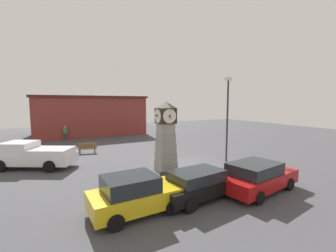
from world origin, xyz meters
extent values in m
plane|color=#424247|center=(0.00, 0.00, 0.00)|extent=(67.66, 67.66, 0.00)
cube|color=gray|center=(-2.39, -0.87, 0.32)|extent=(1.21, 1.21, 0.64)
cube|color=gray|center=(-2.39, -0.87, 0.97)|extent=(1.14, 1.14, 0.64)
cube|color=gray|center=(-2.39, -0.87, 1.61)|extent=(1.08, 1.08, 0.64)
cube|color=gray|center=(-2.39, -0.87, 2.25)|extent=(1.01, 1.01, 0.64)
cube|color=gray|center=(-2.39, -0.87, 2.90)|extent=(0.94, 0.94, 0.64)
cube|color=#2D2316|center=(-2.39, -0.87, 3.72)|extent=(1.11, 1.11, 1.00)
cylinder|color=white|center=(-2.39, -0.29, 3.72)|extent=(0.91, 0.04, 0.91)
cube|color=black|center=(-2.39, -0.26, 3.72)|extent=(0.06, 0.11, 0.21)
cube|color=black|center=(-2.39, -0.26, 3.72)|extent=(0.04, 0.34, 0.05)
cylinder|color=white|center=(-2.39, -1.44, 3.72)|extent=(0.91, 0.04, 0.91)
cube|color=black|center=(-2.39, -1.47, 3.72)|extent=(0.06, 0.14, 0.20)
cube|color=black|center=(-2.39, -1.47, 3.72)|extent=(0.04, 0.27, 0.27)
cylinder|color=white|center=(-1.81, -0.87, 3.72)|extent=(0.04, 0.91, 0.91)
cube|color=black|center=(-1.79, -0.87, 3.72)|extent=(0.11, 0.06, 0.21)
cube|color=black|center=(-1.79, -0.87, 3.72)|extent=(0.29, 0.04, 0.25)
cylinder|color=white|center=(-2.97, -0.87, 3.72)|extent=(0.04, 0.91, 0.91)
cube|color=black|center=(-3.00, -0.87, 3.72)|extent=(0.14, 0.06, 0.20)
cube|color=black|center=(-3.00, -0.87, 3.72)|extent=(0.34, 0.04, 0.14)
pyramid|color=#2D2316|center=(-2.39, -0.87, 4.44)|extent=(1.17, 1.17, 0.43)
cylinder|color=#333338|center=(-3.85, -3.45, 0.39)|extent=(0.29, 0.29, 0.77)
sphere|color=#333338|center=(-3.85, -3.45, 0.81)|extent=(0.26, 0.26, 0.26)
cylinder|color=brown|center=(-2.58, -4.05, 0.49)|extent=(0.30, 0.30, 0.99)
sphere|color=brown|center=(-2.58, -4.05, 1.03)|extent=(0.27, 0.27, 0.27)
cube|color=gold|center=(-6.00, -5.53, 0.63)|extent=(3.94, 2.11, 0.73)
cube|color=#1E2328|center=(-6.29, -5.55, 1.31)|extent=(2.21, 1.85, 0.63)
cylinder|color=black|center=(-4.88, -4.57, 0.32)|extent=(0.65, 0.26, 0.64)
cylinder|color=black|center=(-4.76, -6.33, 0.32)|extent=(0.65, 0.26, 0.64)
cylinder|color=black|center=(-7.24, -4.72, 0.32)|extent=(0.65, 0.26, 0.64)
cylinder|color=black|center=(-7.12, -6.49, 0.32)|extent=(0.65, 0.26, 0.64)
cube|color=black|center=(-2.73, -5.52, 0.58)|extent=(4.72, 2.33, 0.62)
cube|color=#1E2328|center=(-3.07, -5.57, 1.15)|extent=(2.69, 1.92, 0.52)
cylinder|color=black|center=(-1.46, -4.51, 0.32)|extent=(0.66, 0.31, 0.64)
cylinder|color=black|center=(-1.23, -6.14, 0.32)|extent=(0.66, 0.31, 0.64)
cylinder|color=black|center=(-4.24, -4.90, 0.32)|extent=(0.66, 0.31, 0.64)
cylinder|color=black|center=(-4.01, -6.53, 0.32)|extent=(0.66, 0.31, 0.64)
cube|color=#A51111|center=(0.40, -6.10, 0.62)|extent=(4.87, 2.77, 0.69)
cube|color=#1E2328|center=(0.06, -6.16, 1.25)|extent=(2.81, 2.25, 0.57)
cylinder|color=black|center=(1.64, -4.92, 0.32)|extent=(0.67, 0.33, 0.64)
cylinder|color=black|center=(1.96, -6.79, 0.32)|extent=(0.67, 0.33, 0.64)
cylinder|color=black|center=(-1.17, -5.41, 0.32)|extent=(0.67, 0.33, 0.64)
cylinder|color=black|center=(-0.84, -7.28, 0.32)|extent=(0.67, 0.33, 0.64)
cube|color=silver|center=(-10.38, 3.85, 0.70)|extent=(5.81, 4.36, 0.70)
cube|color=silver|center=(-11.24, 4.31, 1.45)|extent=(2.60, 2.58, 0.80)
cube|color=silver|center=(-9.41, 3.33, 1.23)|extent=(3.62, 3.19, 0.36)
cylinder|color=black|center=(-12.29, 3.80, 0.40)|extent=(0.84, 0.62, 0.80)
cylinder|color=black|center=(-11.40, 5.47, 0.40)|extent=(0.84, 0.62, 0.80)
cylinder|color=black|center=(-9.37, 2.24, 0.40)|extent=(0.84, 0.62, 0.80)
cylinder|color=black|center=(-8.48, 3.90, 0.40)|extent=(0.84, 0.62, 0.80)
cube|color=brown|center=(-6.46, 6.94, 0.45)|extent=(1.67, 0.86, 0.08)
cube|color=brown|center=(-6.40, 7.18, 0.70)|extent=(1.57, 0.43, 0.40)
cylinder|color=#262628|center=(-7.13, 6.89, 0.23)|extent=(0.06, 0.06, 0.45)
cylinder|color=#262628|center=(-5.88, 6.59, 0.23)|extent=(0.06, 0.06, 0.45)
cylinder|color=#262628|center=(-7.03, 7.28, 0.23)|extent=(0.06, 0.06, 0.45)
cylinder|color=#262628|center=(-5.79, 6.98, 0.23)|extent=(0.06, 0.06, 0.45)
cylinder|color=#3F3F47|center=(-7.84, 15.72, 0.42)|extent=(0.14, 0.14, 0.84)
cylinder|color=#3F3F47|center=(-8.00, 15.84, 0.42)|extent=(0.14, 0.14, 0.84)
cube|color=#338C4C|center=(-7.92, 15.78, 1.16)|extent=(0.46, 0.43, 0.63)
sphere|color=tan|center=(-7.92, 15.78, 1.59)|extent=(0.23, 0.23, 0.23)
cylinder|color=#333338|center=(2.91, -0.79, 3.11)|extent=(0.14, 0.14, 6.22)
cube|color=silver|center=(2.91, -0.79, 6.34)|extent=(0.50, 0.24, 0.24)
cube|color=maroon|center=(-4.48, 20.98, 2.58)|extent=(14.72, 10.13, 5.17)
cube|color=#4F1E1B|center=(-4.48, 20.98, 5.32)|extent=(15.16, 10.43, 0.30)
camera|label=1|loc=(-8.85, -14.12, 4.59)|focal=24.00mm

